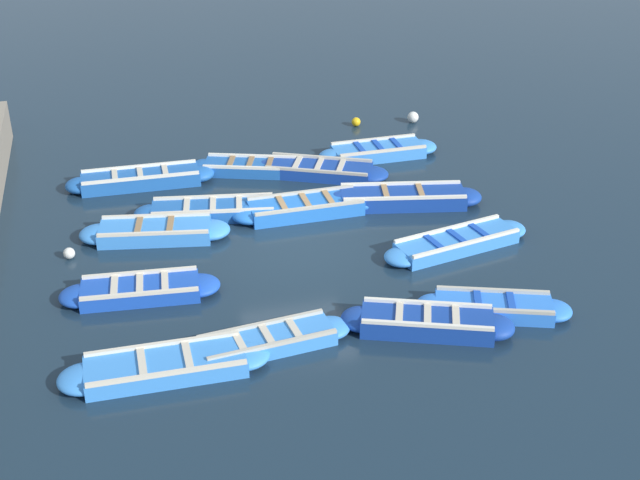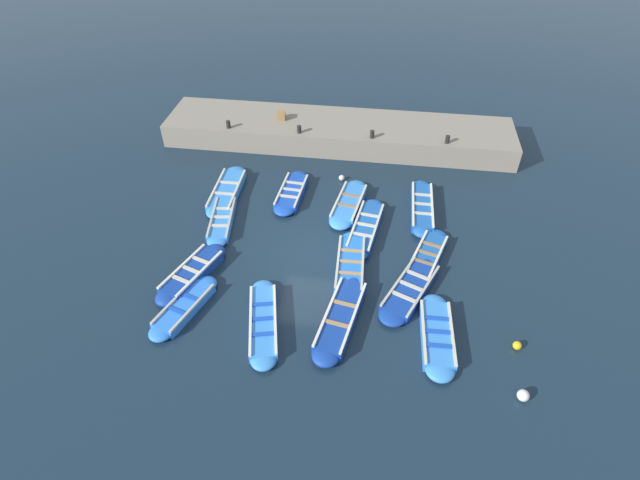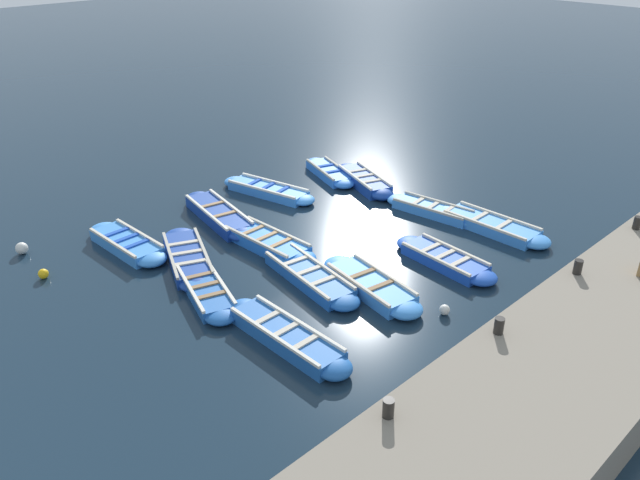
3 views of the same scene
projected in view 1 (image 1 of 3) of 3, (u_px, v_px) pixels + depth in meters
name	position (u px, v px, depth m)	size (l,w,h in m)	color
ground_plane	(297.00, 244.00, 20.35)	(120.00, 120.00, 0.00)	#162838
boat_end_of_row	(140.00, 290.00, 18.31)	(3.34, 1.08, 0.37)	#1947B7
boat_outer_right	(378.00, 151.00, 24.67)	(3.44, 1.03, 0.39)	#3884E0
boat_bow_out	(319.00, 170.00, 23.60)	(3.76, 2.33, 0.36)	navy
boat_tucked	(306.00, 207.00, 21.60)	(3.68, 1.06, 0.41)	blue
boat_drifting	(427.00, 323.00, 17.20)	(3.43, 1.88, 0.43)	navy
boat_stern_in	(403.00, 198.00, 22.03)	(4.03, 1.53, 0.43)	navy
boat_far_corner	(250.00, 167.00, 23.76)	(3.36, 1.76, 0.35)	#1E59AD
boat_alongside	(213.00, 211.00, 21.50)	(3.88, 1.36, 0.37)	#1E59AD
boat_mid_row	(141.00, 179.00, 23.02)	(3.81, 0.85, 0.42)	#1E59AD
boat_broadside	(494.00, 308.00, 17.75)	(3.17, 1.69, 0.36)	blue
boat_centre	(166.00, 367.00, 16.03)	(3.84, 1.04, 0.38)	#3884E0
boat_near_quay	(155.00, 232.00, 20.52)	(3.55, 1.41, 0.40)	#3884E0
boat_inner_gap	(457.00, 243.00, 20.09)	(3.76, 1.60, 0.37)	#3884E0
boat_outer_left	(267.00, 342.00, 16.72)	(3.39, 1.19, 0.35)	#3884E0
buoy_orange_near	(69.00, 253.00, 19.72)	(0.26, 0.26, 0.26)	silver
buoy_yellow_far	(356.00, 122.00, 26.74)	(0.27, 0.27, 0.27)	#EAB214
buoy_white_drifting	(413.00, 117.00, 26.98)	(0.34, 0.34, 0.34)	silver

